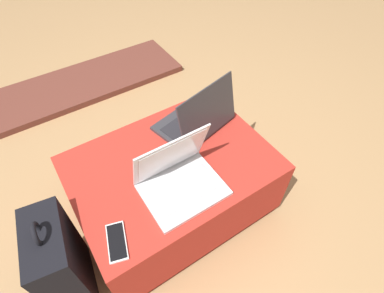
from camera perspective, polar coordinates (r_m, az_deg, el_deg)
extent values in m
plane|color=tan|center=(1.65, -3.26, -11.27)|extent=(14.00, 14.00, 0.00)
cube|color=maroon|center=(1.63, -3.30, -10.83)|extent=(0.85, 0.62, 0.05)
cube|color=#B22D23|center=(1.47, -3.62, -7.04)|extent=(0.89, 0.65, 0.33)
cube|color=silver|center=(1.24, -1.69, -8.20)|extent=(0.32, 0.25, 0.02)
cube|color=#B2B2B7|center=(1.23, -1.55, -8.17)|extent=(0.28, 0.14, 0.00)
cube|color=silver|center=(1.18, -4.13, -1.76)|extent=(0.32, 0.08, 0.24)
cube|color=white|center=(1.18, -4.01, -1.96)|extent=(0.29, 0.07, 0.22)
cube|color=#333338|center=(1.49, 0.13, 4.59)|extent=(0.39, 0.32, 0.02)
cube|color=#232328|center=(1.49, -0.04, 4.97)|extent=(0.33, 0.20, 0.00)
cube|color=#333338|center=(1.36, 3.15, 6.51)|extent=(0.35, 0.14, 0.24)
cube|color=#B23D93|center=(1.36, 2.99, 6.57)|extent=(0.31, 0.12, 0.22)
cube|color=white|center=(1.17, -14.14, -17.18)|extent=(0.11, 0.16, 0.01)
cube|color=black|center=(1.17, -14.18, -17.09)|extent=(0.10, 0.15, 0.00)
cube|color=black|center=(1.37, -23.45, -19.57)|extent=(0.18, 0.30, 0.47)
cube|color=black|center=(1.47, -25.67, -21.83)|extent=(0.08, 0.23, 0.21)
torus|color=black|center=(1.15, -27.38, -14.52)|extent=(0.03, 0.09, 0.08)
cube|color=brown|center=(2.50, -19.07, 11.64)|extent=(1.40, 0.50, 0.04)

